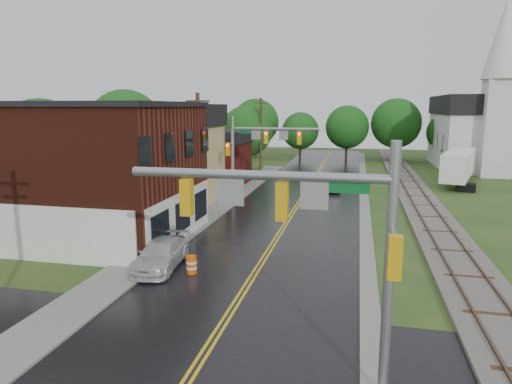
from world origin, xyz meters
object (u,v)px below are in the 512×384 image
(brick_building, at_px, (74,170))
(pickup_white, at_px, (161,255))
(sedan_silver, at_px, (332,184))
(tree_left_b, at_px, (127,130))
(semi_trailer, at_px, (459,165))
(traffic_signal_near, at_px, (309,222))
(utility_pole_b, at_px, (199,152))
(church, at_px, (482,124))
(traffic_signal_far, at_px, (257,144))
(tree_left_a, at_px, (43,143))
(tree_left_e, at_px, (248,132))
(suv_dark, at_px, (329,181))
(construction_barrel, at_px, (191,265))
(tree_left_c, at_px, (193,137))
(utility_pole_c, at_px, (261,134))

(brick_building, height_order, pickup_white, brick_building)
(sedan_silver, bearing_deg, tree_left_b, 178.55)
(tree_left_b, height_order, semi_trailer, tree_left_b)
(traffic_signal_near, relative_size, utility_pole_b, 0.82)
(church, distance_m, traffic_signal_far, 35.59)
(brick_building, xyz_separation_m, semi_trailer, (27.39, 25.19, -2.06))
(tree_left_a, distance_m, pickup_white, 19.42)
(tree_left_e, xyz_separation_m, sedan_silver, (11.20, -12.01, -4.12))
(tree_left_a, relative_size, sedan_silver, 2.05)
(suv_dark, bearing_deg, sedan_silver, -74.36)
(church, xyz_separation_m, construction_barrel, (-23.01, -43.74, -5.38))
(traffic_signal_far, relative_size, tree_left_c, 0.96)
(traffic_signal_far, xyz_separation_m, pickup_white, (-1.33, -16.55, -4.28))
(brick_building, relative_size, tree_left_e, 1.75)
(church, height_order, semi_trailer, church)
(semi_trailer, bearing_deg, suv_dark, -159.68)
(traffic_signal_near, bearing_deg, utility_pole_b, 117.19)
(traffic_signal_near, distance_m, suv_dark, 33.70)
(utility_pole_c, bearing_deg, semi_trailer, -9.95)
(church, height_order, utility_pole_b, church)
(tree_left_a, height_order, tree_left_b, tree_left_b)
(tree_left_a, xyz_separation_m, tree_left_b, (2.00, 10.00, 0.60))
(utility_pole_b, xyz_separation_m, tree_left_a, (-13.05, -0.10, 0.39))
(brick_building, height_order, semi_trailer, brick_building)
(tree_left_b, xyz_separation_m, suv_dark, (19.81, 3.50, -5.00))
(traffic_signal_far, distance_m, tree_left_e, 19.65)
(suv_dark, xyz_separation_m, sedan_silver, (0.39, -1.51, -0.02))
(utility_pole_c, distance_m, suv_dark, 12.91)
(construction_barrel, bearing_deg, tree_left_c, 109.93)
(brick_building, relative_size, tree_left_b, 1.48)
(church, relative_size, semi_trailer, 1.83)
(suv_dark, distance_m, construction_barrel, 25.88)
(brick_building, relative_size, traffic_signal_far, 1.95)
(brick_building, xyz_separation_m, pickup_white, (7.68, -4.55, -3.46))
(utility_pole_c, relative_size, pickup_white, 1.89)
(semi_trailer, xyz_separation_m, construction_barrel, (-17.91, -30.19, -1.65))
(utility_pole_c, relative_size, suv_dark, 1.75)
(utility_pole_b, xyz_separation_m, suv_dark, (8.76, 13.40, -4.01))
(traffic_signal_far, xyz_separation_m, tree_left_c, (-10.38, 12.90, -0.46))
(tree_left_b, height_order, construction_barrel, tree_left_b)
(construction_barrel, bearing_deg, church, 62.25)
(church, xyz_separation_m, traffic_signal_near, (-16.53, -51.74, -0.87))
(brick_building, height_order, utility_pole_c, utility_pole_c)
(utility_pole_c, height_order, pickup_white, utility_pole_c)
(traffic_signal_far, xyz_separation_m, semi_trailer, (18.37, 13.19, -2.88))
(brick_building, distance_m, tree_left_c, 24.94)
(semi_trailer, distance_m, construction_barrel, 35.14)
(traffic_signal_far, relative_size, semi_trailer, 0.67)
(construction_barrel, bearing_deg, tree_left_e, 99.24)
(tree_left_a, bearing_deg, tree_left_b, 78.69)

